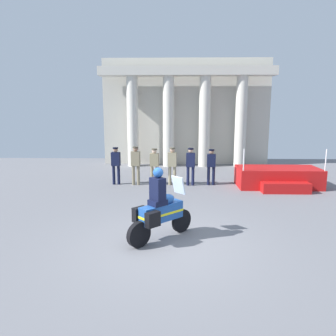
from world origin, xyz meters
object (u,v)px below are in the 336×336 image
officer_in_row_0 (116,163)px  officer_in_row_2 (154,164)px  officer_in_row_5 (211,164)px  reviewing_stand (278,178)px  officer_in_row_3 (172,163)px  officer_in_row_4 (191,164)px  officer_in_row_1 (136,162)px  motorcycle_with_rider (159,210)px

officer_in_row_0 → officer_in_row_2: officer_in_row_0 is taller
officer_in_row_5 → officer_in_row_0: bearing=6.5°
reviewing_stand → officer_in_row_2: (-5.38, 0.24, 0.56)m
officer_in_row_0 → officer_in_row_3: officer_in_row_3 is taller
officer_in_row_4 → officer_in_row_5: 0.92m
officer_in_row_5 → officer_in_row_1: bearing=7.9°
reviewing_stand → officer_in_row_0: size_ratio=2.08×
reviewing_stand → officer_in_row_4: size_ratio=2.08×
officer_in_row_2 → officer_in_row_5: officer_in_row_2 is taller
officer_in_row_1 → officer_in_row_4: size_ratio=1.03×
reviewing_stand → officer_in_row_3: bearing=176.2°
officer_in_row_2 → motorcycle_with_rider: size_ratio=0.86×
officer_in_row_1 → officer_in_row_3: 1.62m
officer_in_row_4 → motorcycle_with_rider: size_ratio=0.88×
officer_in_row_3 → officer_in_row_1: bearing=8.3°
officer_in_row_4 → officer_in_row_1: bearing=5.8°
officer_in_row_2 → officer_in_row_3: bearing=-168.3°
officer_in_row_1 → motorcycle_with_rider: (1.37, -6.04, -0.22)m
reviewing_stand → officer_in_row_3: 4.64m
officer_in_row_2 → officer_in_row_5: 2.51m
reviewing_stand → officer_in_row_0: reviewing_stand is taller
officer_in_row_4 → motorcycle_with_rider: 6.10m
officer_in_row_1 → officer_in_row_5: bearing=-172.1°
officer_in_row_3 → officer_in_row_4: 0.81m
officer_in_row_0 → officer_in_row_5: (4.24, -0.01, -0.04)m
officer_in_row_0 → officer_in_row_4: (3.32, -0.12, -0.00)m
reviewing_stand → officer_in_row_1: bearing=177.6°
reviewing_stand → motorcycle_with_rider: 7.55m
officer_in_row_1 → reviewing_stand: bearing=-175.8°
officer_in_row_3 → officer_in_row_4: officer_in_row_3 is taller
officer_in_row_1 → officer_in_row_3: officer_in_row_1 is taller
officer_in_row_2 → motorcycle_with_rider: motorcycle_with_rider is taller
officer_in_row_2 → officer_in_row_3: officer_in_row_3 is taller
reviewing_stand → officer_in_row_1: (-6.21, 0.26, 0.61)m
officer_in_row_2 → motorcycle_with_rider: bearing=101.7°
officer_in_row_1 → officer_in_row_5: size_ratio=1.07×
officer_in_row_0 → motorcycle_with_rider: bearing=116.9°
motorcycle_with_rider → officer_in_row_0: bearing=66.7°
officer_in_row_5 → officer_in_row_3: bearing=7.4°
officer_in_row_0 → officer_in_row_5: 4.24m
officer_in_row_3 → officer_in_row_5: bearing=-172.6°
officer_in_row_1 → motorcycle_with_rider: motorcycle_with_rider is taller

